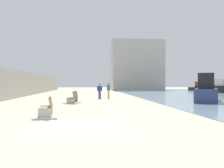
# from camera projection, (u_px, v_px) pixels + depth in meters

# --- Properties ---
(ground_plane) EXTENTS (120.00, 120.00, 0.00)m
(ground_plane) POSITION_uv_depth(u_px,v_px,m) (84.00, 97.00, 26.71)
(ground_plane) COLOR #C6B793
(seawall) EXTENTS (0.80, 64.00, 2.97)m
(seawall) POSITION_uv_depth(u_px,v_px,m) (16.00, 84.00, 25.97)
(seawall) COLOR #ADAAA3
(seawall) RESTS_ON ground
(bench_near) EXTENTS (1.34, 2.22, 0.98)m
(bench_near) POSITION_uv_depth(u_px,v_px,m) (46.00, 112.00, 11.35)
(bench_near) COLOR #ADAAA3
(bench_near) RESTS_ON ground
(bench_far) EXTENTS (1.38, 2.23, 0.98)m
(bench_far) POSITION_uv_depth(u_px,v_px,m) (73.00, 100.00, 19.02)
(bench_far) COLOR #ADAAA3
(bench_far) RESTS_ON ground
(person_walking) EXTENTS (0.37, 0.43, 1.67)m
(person_walking) POSITION_uv_depth(u_px,v_px,m) (109.00, 89.00, 25.25)
(person_walking) COLOR gold
(person_walking) RESTS_ON ground
(person_standing) EXTENTS (0.53, 0.21, 1.55)m
(person_standing) POSITION_uv_depth(u_px,v_px,m) (100.00, 90.00, 24.22)
(person_standing) COLOR navy
(person_standing) RESTS_ON ground
(boat_distant) EXTENTS (2.44, 5.23, 1.88)m
(boat_distant) POSITION_uv_depth(u_px,v_px,m) (199.00, 88.00, 48.08)
(boat_distant) COLOR black
(boat_distant) RESTS_ON water_bay
(boat_mid_bay) EXTENTS (4.15, 5.61, 2.41)m
(boat_mid_bay) POSITION_uv_depth(u_px,v_px,m) (206.00, 91.00, 20.28)
(boat_mid_bay) COLOR navy
(boat_mid_bay) RESTS_ON water_bay
(boat_nearest) EXTENTS (3.33, 7.96, 7.01)m
(boat_nearest) POSITION_uv_depth(u_px,v_px,m) (214.00, 87.00, 40.18)
(boat_nearest) COLOR black
(boat_nearest) RESTS_ON water_bay
(harbor_building) EXTENTS (12.00, 6.00, 11.59)m
(harbor_building) POSITION_uv_depth(u_px,v_px,m) (137.00, 66.00, 55.72)
(harbor_building) COLOR #ADAAA3
(harbor_building) RESTS_ON ground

